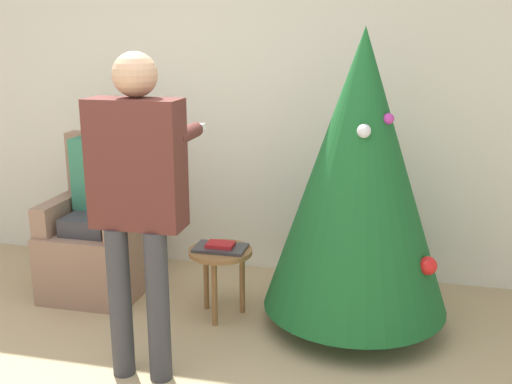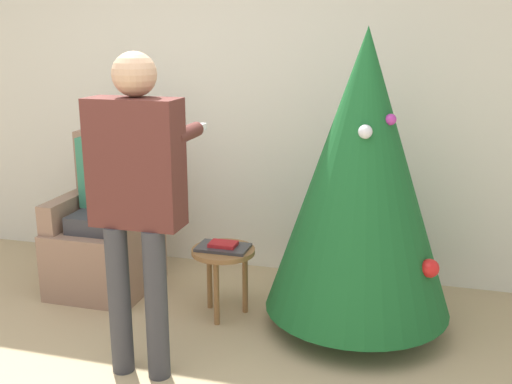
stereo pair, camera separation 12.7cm
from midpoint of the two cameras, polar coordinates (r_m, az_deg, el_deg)
wall_back at (r=4.53m, az=-0.67°, el=9.29°), size 8.00×0.06×2.70m
christmas_tree at (r=3.60m, az=11.05°, el=1.66°), size 1.13×1.13×1.84m
armchair at (r=4.43m, az=-13.12°, el=-4.17°), size 0.64×0.68×1.10m
person_seated at (r=4.30m, az=-13.59°, el=-0.02°), size 0.36×0.46×1.29m
person_standing at (r=3.10m, az=-10.14°, el=0.54°), size 0.48×0.57×1.71m
side_stool at (r=3.87m, az=-2.18°, el=-6.44°), size 0.41×0.41×0.46m
laptop at (r=3.84m, az=-2.20°, el=-5.30°), size 0.33×0.21×0.02m
book at (r=3.84m, az=-2.20°, el=-5.00°), size 0.17×0.12×0.02m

